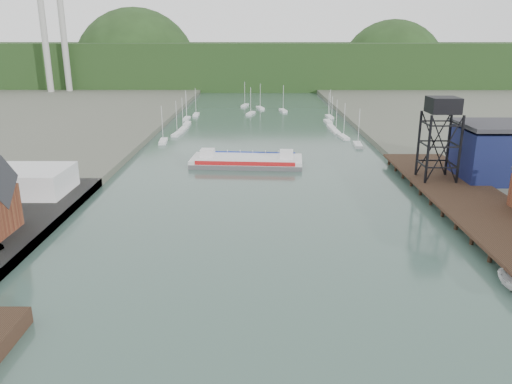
{
  "coord_description": "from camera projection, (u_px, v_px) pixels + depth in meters",
  "views": [
    {
      "loc": [
        -0.13,
        -37.4,
        28.79
      ],
      "look_at": [
        -0.51,
        42.81,
        4.0
      ],
      "focal_mm": 35.0,
      "sensor_mm": 36.0,
      "label": 1
    }
  ],
  "objects": [
    {
      "name": "marina_sailboats",
      "position": [
        259.0,
        122.0,
        176.41
      ],
      "size": [
        57.71,
        92.65,
        0.9
      ],
      "color": "silver",
      "rests_on": "ground"
    },
    {
      "name": "motorboat",
      "position": [
        512.0,
        283.0,
        58.96
      ],
      "size": [
        2.25,
        5.42,
        2.06
      ],
      "primitive_type": "imported",
      "rotation": [
        0.0,
        0.0,
        0.05
      ],
      "color": "silver",
      "rests_on": "ground"
    },
    {
      "name": "blue_shed",
      "position": [
        510.0,
        152.0,
        99.24
      ],
      "size": [
        20.5,
        14.5,
        11.3
      ],
      "color": "#0D193A",
      "rests_on": "east_land"
    },
    {
      "name": "chain_ferry",
      "position": [
        247.0,
        161.0,
        117.77
      ],
      "size": [
        26.6,
        12.19,
        3.74
      ],
      "rotation": [
        0.0,
        0.0,
        -0.07
      ],
      "color": "#4F4F51",
      "rests_on": "ground"
    },
    {
      "name": "ground",
      "position": [
        259.0,
        377.0,
        44.23
      ],
      "size": [
        600.0,
        600.0,
        0.0
      ],
      "primitive_type": "plane",
      "color": "#304B45",
      "rests_on": "ground"
    },
    {
      "name": "distant_hills",
      "position": [
        253.0,
        67.0,
        329.09
      ],
      "size": [
        500.0,
        120.0,
        80.0
      ],
      "color": "#1D3116",
      "rests_on": "ground"
    },
    {
      "name": "white_shed",
      "position": [
        18.0,
        181.0,
        91.06
      ],
      "size": [
        18.0,
        12.0,
        4.5
      ],
      "primitive_type": "cube",
      "color": "silver",
      "rests_on": "west_quay"
    },
    {
      "name": "lift_tower",
      "position": [
        443.0,
        110.0,
        94.87
      ],
      "size": [
        6.5,
        6.5,
        16.0
      ],
      "color": "black",
      "rests_on": "east_pier"
    },
    {
      "name": "smokestacks",
      "position": [
        54.0,
        36.0,
        257.97
      ],
      "size": [
        11.2,
        8.2,
        60.0
      ],
      "color": "#A8A8A3",
      "rests_on": "ground"
    },
    {
      "name": "east_pier",
      "position": [
        472.0,
        200.0,
        86.5
      ],
      "size": [
        14.0,
        70.0,
        2.45
      ],
      "color": "black",
      "rests_on": "ground"
    }
  ]
}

